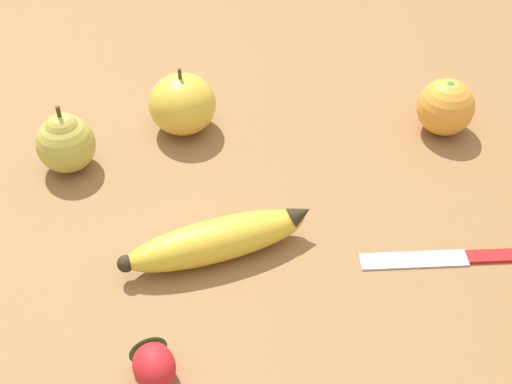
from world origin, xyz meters
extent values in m
plane|color=olive|center=(0.00, 0.00, 0.00)|extent=(3.00, 3.00, 0.00)
ellipsoid|color=gold|center=(0.07, 0.04, 0.02)|extent=(0.20, 0.08, 0.04)
cone|color=#2D2314|center=(-0.03, 0.02, 0.03)|extent=(0.03, 0.03, 0.03)
sphere|color=#2D2314|center=(0.16, 0.06, 0.02)|extent=(0.02, 0.02, 0.02)
sphere|color=orange|center=(-0.24, -0.12, 0.04)|extent=(0.07, 0.07, 0.07)
cylinder|color=#337A33|center=(-0.24, -0.12, 0.07)|extent=(0.01, 0.01, 0.00)
sphere|color=#B7AD47|center=(0.22, -0.13, 0.03)|extent=(0.07, 0.07, 0.07)
sphere|color=#B7AD47|center=(0.22, -0.13, 0.05)|extent=(0.04, 0.04, 0.04)
cylinder|color=#4C3319|center=(0.22, -0.13, 0.08)|extent=(0.01, 0.01, 0.02)
ellipsoid|color=red|center=(0.14, 0.18, 0.02)|extent=(0.05, 0.05, 0.04)
cone|color=#337A33|center=(0.14, 0.16, 0.02)|extent=(0.04, 0.02, 0.04)
ellipsoid|color=gold|center=(0.08, -0.18, 0.04)|extent=(0.08, 0.08, 0.07)
cylinder|color=#4C3319|center=(0.08, -0.18, 0.08)|extent=(0.00, 0.00, 0.01)
cube|color=silver|center=(-0.13, 0.08, 0.00)|extent=(0.11, 0.03, 0.00)
cube|color=red|center=(-0.23, 0.09, 0.00)|extent=(0.09, 0.03, 0.01)
camera|label=1|loc=(0.11, 0.54, 0.55)|focal=50.00mm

